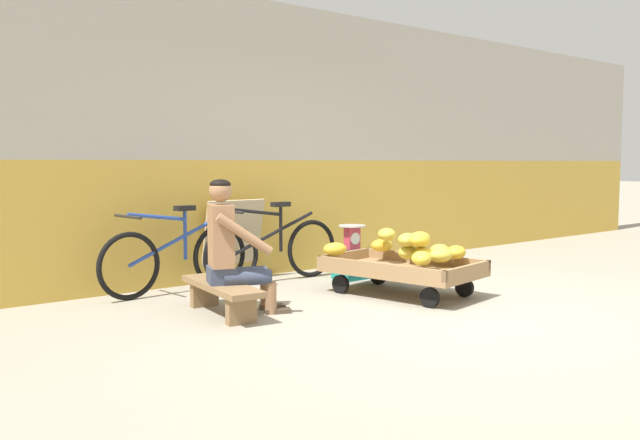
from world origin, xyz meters
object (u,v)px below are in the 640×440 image
at_px(shopping_bag, 404,270).
at_px(bicycle_far_left, 273,249).
at_px(banana_cart, 402,270).
at_px(vendor_seated, 232,247).
at_px(sign_board, 232,240).
at_px(weighing_scale, 352,238).
at_px(plastic_crate, 352,265).
at_px(low_bench, 222,291).
at_px(bicycle_near_left, 176,257).

bearing_deg(shopping_bag, bicycle_far_left, 142.70).
relative_size(banana_cart, bicycle_far_left, 0.94).
height_order(vendor_seated, sign_board, vendor_seated).
bearing_deg(weighing_scale, sign_board, 145.33).
distance_m(vendor_seated, bicycle_far_left, 1.57).
relative_size(vendor_seated, shopping_bag, 4.75).
bearing_deg(bicycle_far_left, shopping_bag, -37.30).
distance_m(weighing_scale, sign_board, 1.30).
bearing_deg(plastic_crate, shopping_bag, -53.74).
relative_size(low_bench, shopping_bag, 4.71).
bearing_deg(plastic_crate, bicycle_far_left, 153.39).
relative_size(banana_cart, weighing_scale, 5.23).
relative_size(vendor_seated, plastic_crate, 3.17).
height_order(banana_cart, vendor_seated, vendor_seated).
relative_size(bicycle_far_left, sign_board, 1.88).
xyz_separation_m(vendor_seated, sign_board, (0.87, 1.39, -0.13)).
bearing_deg(bicycle_near_left, low_bench, -97.73).
bearing_deg(banana_cart, plastic_crate, 76.45).
relative_size(low_bench, sign_board, 1.28).
relative_size(vendor_seated, bicycle_far_left, 0.69).
xyz_separation_m(plastic_crate, bicycle_near_left, (-1.87, 0.49, 0.20)).
xyz_separation_m(bicycle_near_left, bicycle_far_left, (1.09, -0.09, 0.00)).
bearing_deg(banana_cart, vendor_seated, 168.89).
bearing_deg(sign_board, weighing_scale, -34.67).
height_order(bicycle_near_left, sign_board, sign_board).
relative_size(plastic_crate, sign_board, 0.41).
distance_m(banana_cart, weighing_scale, 1.03).
bearing_deg(weighing_scale, vendor_seated, -161.53).
xyz_separation_m(weighing_scale, bicycle_far_left, (-0.79, 0.39, -0.10)).
height_order(vendor_seated, weighing_scale, vendor_seated).
bearing_deg(low_bench, bicycle_near_left, 82.27).
xyz_separation_m(plastic_crate, sign_board, (-1.07, 0.74, 0.29)).
bearing_deg(bicycle_far_left, sign_board, 129.58).
bearing_deg(banana_cart, low_bench, 168.38).
bearing_deg(bicycle_near_left, vendor_seated, -93.44).
bearing_deg(banana_cart, weighing_scale, 76.44).
xyz_separation_m(banana_cart, low_bench, (-1.79, 0.37, -0.04)).
bearing_deg(sign_board, low_bench, -124.97).
bearing_deg(bicycle_near_left, shopping_bag, -23.26).
bearing_deg(low_bench, vendor_seated, -21.82).
xyz_separation_m(plastic_crate, weighing_scale, (0.00, -0.00, 0.30)).
xyz_separation_m(low_bench, vendor_seated, (0.08, -0.03, 0.37)).
distance_m(low_bench, plastic_crate, 2.11).
xyz_separation_m(bicycle_near_left, shopping_bag, (2.21, -0.95, -0.23)).
xyz_separation_m(bicycle_far_left, sign_board, (-0.29, 0.35, 0.09)).
bearing_deg(sign_board, vendor_seated, -121.97).
distance_m(weighing_scale, shopping_bag, 0.66).
xyz_separation_m(plastic_crate, shopping_bag, (0.34, -0.46, -0.03)).
height_order(low_bench, plastic_crate, plastic_crate).
xyz_separation_m(banana_cart, weighing_scale, (0.24, 0.98, 0.21)).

